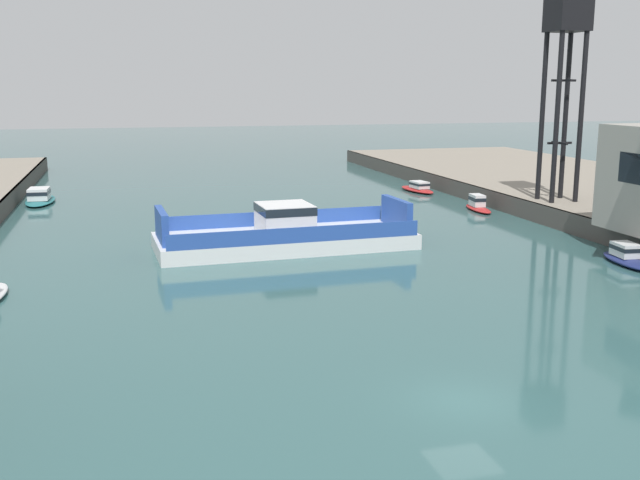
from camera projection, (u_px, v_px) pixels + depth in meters
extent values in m
plane|color=#335B5B|center=(465.00, 402.00, 28.25)|extent=(400.00, 400.00, 0.00)
cube|color=#4C4742|center=(635.00, 243.00, 52.78)|extent=(0.30, 140.00, 1.71)
cube|color=silver|center=(285.00, 241.00, 55.00)|extent=(19.21, 8.04, 1.10)
cube|color=#284CA3|center=(273.00, 218.00, 58.08)|extent=(18.14, 0.94, 1.10)
cube|color=#284CA3|center=(298.00, 235.00, 51.48)|extent=(18.14, 0.94, 1.10)
cube|color=silver|center=(285.00, 219.00, 54.67)|extent=(3.96, 4.12, 2.21)
cube|color=black|center=(285.00, 209.00, 54.51)|extent=(4.00, 4.16, 0.60)
cube|color=#284CA3|center=(397.00, 213.00, 57.31)|extent=(0.73, 5.05, 2.20)
cube|color=#284CA3|center=(162.00, 226.00, 52.03)|extent=(0.73, 5.05, 2.20)
ellipsoid|color=#237075|center=(40.00, 201.00, 76.53)|extent=(3.08, 8.29, 0.43)
cube|color=silver|center=(39.00, 194.00, 75.78)|extent=(2.05, 2.94, 1.18)
cube|color=black|center=(39.00, 192.00, 75.75)|extent=(2.11, 3.02, 0.35)
ellipsoid|color=red|center=(478.00, 209.00, 71.59)|extent=(2.12, 5.56, 0.39)
cube|color=silver|center=(477.00, 200.00, 71.83)|extent=(1.27, 2.00, 1.13)
cube|color=black|center=(477.00, 199.00, 71.80)|extent=(1.31, 2.06, 0.34)
ellipsoid|color=navy|center=(628.00, 261.00, 49.88)|extent=(2.53, 5.82, 0.50)
cube|color=silver|center=(626.00, 250.00, 50.15)|extent=(1.54, 2.11, 0.91)
cube|color=black|center=(626.00, 248.00, 50.12)|extent=(1.58, 2.17, 0.27)
ellipsoid|color=red|center=(417.00, 190.00, 84.51)|extent=(2.81, 6.68, 0.47)
cube|color=silver|center=(419.00, 185.00, 83.94)|extent=(1.69, 2.42, 0.77)
cube|color=black|center=(419.00, 184.00, 83.92)|extent=(1.74, 2.49, 0.23)
cylinder|color=black|center=(542.00, 118.00, 66.14)|extent=(0.44, 0.44, 14.71)
cylinder|color=black|center=(565.00, 117.00, 66.73)|extent=(0.44, 0.44, 14.71)
cylinder|color=black|center=(557.00, 119.00, 63.90)|extent=(0.44, 0.44, 14.71)
cylinder|color=black|center=(581.00, 118.00, 64.50)|extent=(0.44, 0.44, 14.71)
cube|color=black|center=(560.00, 143.00, 65.77)|extent=(2.36, 0.20, 0.20)
cube|color=black|center=(560.00, 143.00, 65.77)|extent=(0.20, 2.36, 0.20)
cube|color=black|center=(564.00, 80.00, 64.66)|extent=(2.36, 0.20, 0.20)
cube|color=black|center=(564.00, 80.00, 64.66)|extent=(0.20, 2.36, 0.20)
cube|color=black|center=(568.00, 10.00, 63.46)|extent=(3.07, 3.07, 3.54)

